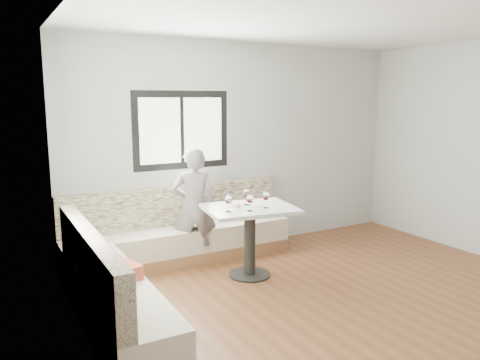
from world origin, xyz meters
name	(u,v)px	position (x,y,z in m)	size (l,w,h in m)	color
room	(364,168)	(-0.08, 0.08, 1.41)	(5.01, 5.01, 2.81)	brown
banquette	(155,257)	(-1.59, 1.63, 0.33)	(2.93, 2.80, 0.95)	#905F3B
table	(250,224)	(-0.52, 1.41, 0.62)	(1.11, 0.92, 0.82)	black
person	(194,207)	(-0.92, 2.08, 0.73)	(0.53, 0.35, 1.47)	slate
olive_ramekin	(236,205)	(-0.67, 1.48, 0.84)	(0.10, 0.10, 0.04)	white
wine_glass_a	(229,200)	(-0.84, 1.32, 0.96)	(0.09, 0.09, 0.19)	white
wine_glass_b	(250,199)	(-0.62, 1.23, 0.96)	(0.09, 0.09, 0.19)	white
wine_glass_c	(266,196)	(-0.39, 1.28, 0.96)	(0.09, 0.09, 0.19)	white
wine_glass_d	(246,194)	(-0.51, 1.52, 0.96)	(0.09, 0.09, 0.19)	white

